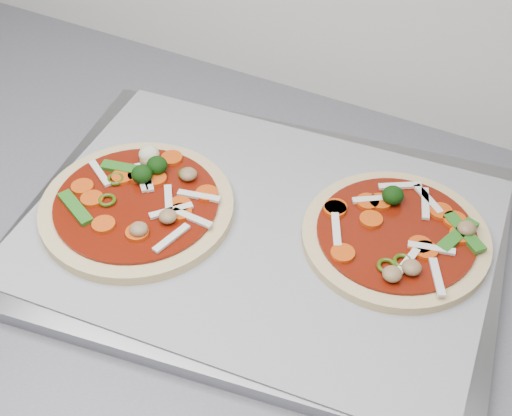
% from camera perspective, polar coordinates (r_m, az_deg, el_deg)
% --- Properties ---
extents(baking_tray, '(0.56, 0.45, 0.02)m').
position_cam_1_polar(baking_tray, '(0.78, 0.28, -2.08)').
color(baking_tray, gray).
rests_on(baking_tray, countertop).
extents(parchment, '(0.52, 0.40, 0.00)m').
position_cam_1_polar(parchment, '(0.77, 0.29, -1.60)').
color(parchment, '#97979B').
rests_on(parchment, baking_tray).
extents(pizza_left, '(0.29, 0.29, 0.04)m').
position_cam_1_polar(pizza_left, '(0.80, -9.39, 0.38)').
color(pizza_left, '#D2B87E').
rests_on(pizza_left, parchment).
extents(pizza_right, '(0.23, 0.23, 0.03)m').
position_cam_1_polar(pizza_right, '(0.77, 11.23, -2.14)').
color(pizza_right, '#D2B87E').
rests_on(pizza_right, parchment).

